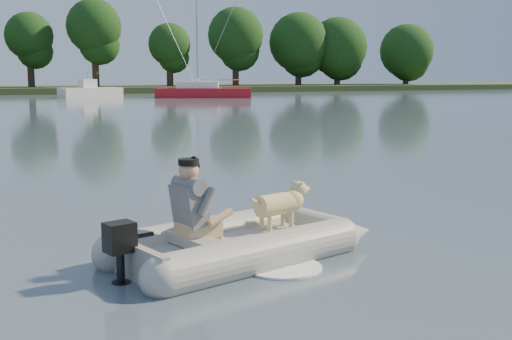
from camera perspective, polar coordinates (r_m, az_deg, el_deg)
name	(u,v)px	position (r m, az deg, el deg)	size (l,w,h in m)	color
water	(302,266)	(7.33, 4.10, -8.53)	(160.00, 160.00, 0.00)	slate
shore_bank	(57,90)	(68.49, -17.26, 6.80)	(160.00, 12.00, 0.70)	#47512D
treeline	(114,40)	(68.08, -12.50, 11.23)	(84.66, 7.35, 9.27)	#332316
dinghy	(240,210)	(7.57, -1.41, -3.59)	(4.60, 3.61, 1.31)	gray
man	(191,202)	(7.20, -5.82, -2.84)	(0.68, 0.59, 1.02)	slate
dog	(277,208)	(8.00, 1.85, -3.41)	(0.88, 0.31, 0.59)	tan
outboard_motor	(120,256)	(6.82, -11.97, -7.45)	(0.39, 0.27, 0.74)	black
motorboat	(90,85)	(55.29, -14.51, 7.31)	(5.20, 2.00, 2.20)	white
sailboat	(203,92)	(53.24, -4.75, 6.94)	(8.10, 4.71, 10.68)	#A7131B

